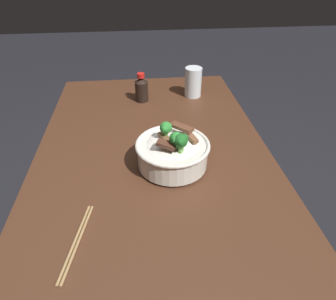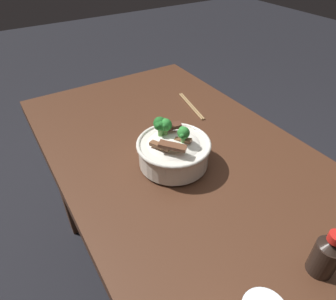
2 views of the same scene
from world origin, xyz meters
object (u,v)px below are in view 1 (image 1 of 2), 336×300
(drinking_glass, at_px, (193,84))
(rice_bowl, at_px, (173,151))
(chopsticks_pair, at_px, (77,242))
(soy_sauce_bottle, at_px, (142,89))

(drinking_glass, bearing_deg, rice_bowl, -16.64)
(chopsticks_pair, bearing_deg, drinking_glass, 151.92)
(drinking_glass, bearing_deg, chopsticks_pair, -28.08)
(chopsticks_pair, xyz_separation_m, soy_sauce_bottle, (-0.73, 0.18, 0.05))
(rice_bowl, distance_m, soy_sauce_bottle, 0.48)
(drinking_glass, xyz_separation_m, chopsticks_pair, (0.76, -0.41, -0.05))
(rice_bowl, relative_size, drinking_glass, 1.76)
(drinking_glass, relative_size, chopsticks_pair, 0.58)
(drinking_glass, height_order, chopsticks_pair, drinking_glass)
(drinking_glass, distance_m, chopsticks_pair, 0.86)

